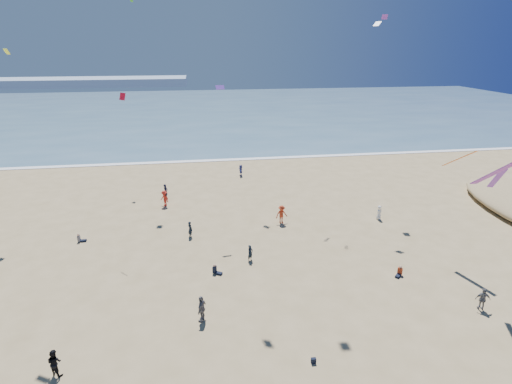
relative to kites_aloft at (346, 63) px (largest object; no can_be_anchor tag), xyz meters
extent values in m
cube|color=#476B84|center=(-9.49, 81.13, -15.72)|extent=(220.00, 100.00, 0.06)
cube|color=white|center=(-9.49, 31.13, -15.71)|extent=(220.00, 1.20, 0.08)
cube|color=#7A8EA8|center=(-69.49, 156.13, -14.15)|extent=(110.00, 20.00, 3.20)
imported|color=black|center=(-12.05, 5.35, -14.97)|extent=(0.61, 0.68, 1.55)
imported|color=black|center=(-19.28, -10.42, -14.94)|extent=(0.99, 0.92, 1.62)
imported|color=black|center=(-14.91, 15.77, -14.87)|extent=(0.64, 0.76, 1.77)
imported|color=#B13319|center=(-2.94, 7.10, -14.81)|extent=(1.34, 0.94, 1.89)
imported|color=slate|center=(-11.23, -7.04, -14.82)|extent=(0.86, 1.19, 1.87)
imported|color=#364195|center=(-5.27, 23.04, -14.98)|extent=(0.48, 1.44, 1.54)
imported|color=slate|center=(7.67, -8.68, -14.92)|extent=(1.05, 0.66, 1.66)
imported|color=white|center=(7.21, 6.51, -15.00)|extent=(0.61, 0.81, 1.50)
imported|color=red|center=(-14.91, 13.47, -14.85)|extent=(1.30, 1.30, 1.81)
imported|color=black|center=(-7.08, 0.12, -15.03)|extent=(0.62, 0.60, 1.44)
cube|color=black|center=(-5.05, -11.74, -15.58)|extent=(0.28, 0.18, 0.34)
cube|color=silver|center=(6.41, 9.64, 3.09)|extent=(0.84, 0.84, 0.44)
cube|color=red|center=(-16.97, 6.43, -2.82)|extent=(0.66, 0.69, 0.59)
cube|color=#31971B|center=(-18.08, 26.73, 6.31)|extent=(0.49, 0.48, 0.36)
cube|color=#5529A1|center=(-8.67, 8.26, -2.38)|extent=(0.84, 0.50, 0.35)
cube|color=#ECF830|center=(-27.58, 12.15, 0.67)|extent=(0.59, 0.52, 0.51)
cube|color=#632898|center=(8.73, 13.20, 3.90)|extent=(0.71, 0.68, 0.46)
cube|color=#6629A5|center=(7.82, -7.39, -6.72)|extent=(0.35, 3.14, 2.21)
cube|color=orange|center=(9.52, -1.19, -7.19)|extent=(0.35, 2.64, 1.87)
cube|color=purple|center=(3.31, -12.42, -4.52)|extent=(0.35, 3.30, 2.33)
camera|label=1|loc=(-10.95, -28.95, 1.36)|focal=28.00mm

